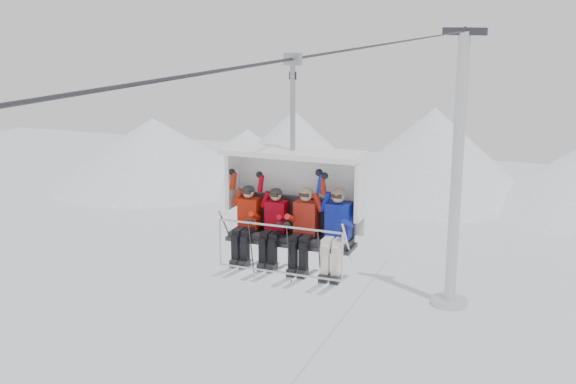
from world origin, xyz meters
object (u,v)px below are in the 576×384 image
(chairlift_carrier, at_px, (295,195))
(skier_far_right, at_px, (337,228))
(skier_far_left, at_px, (247,220))
(skier_center_left, at_px, (274,224))
(skier_center_right, at_px, (304,225))
(lift_tower_right, at_px, (456,192))

(chairlift_carrier, xyz_separation_m, skier_far_right, (0.94, -0.30, -0.48))
(skier_far_left, height_order, skier_far_right, skier_far_right)
(skier_far_left, height_order, skier_center_left, skier_far_left)
(skier_center_right, bearing_deg, chairlift_carrier, 134.71)
(skier_center_left, height_order, skier_far_right, skier_far_right)
(skier_center_right, bearing_deg, lift_tower_right, 90.80)
(chairlift_carrier, relative_size, skier_center_right, 2.32)
(skier_center_right, xyz_separation_m, skier_far_right, (0.63, 0.00, 0.02))
(lift_tower_right, bearing_deg, skier_far_left, -92.28)
(chairlift_carrier, xyz_separation_m, skier_center_left, (-0.30, -0.32, -0.53))
(skier_far_left, bearing_deg, chairlift_carrier, 19.81)
(lift_tower_right, height_order, skier_far_right, lift_tower_right)
(skier_far_right, bearing_deg, skier_far_left, -179.63)
(skier_far_left, height_order, skier_center_right, skier_center_right)
(chairlift_carrier, relative_size, skier_far_right, 2.24)
(skier_far_left, xyz_separation_m, skier_far_right, (1.81, 0.01, 0.05))
(skier_center_left, xyz_separation_m, skier_far_right, (1.24, 0.01, 0.05))
(skier_far_right, bearing_deg, skier_center_right, -179.61)
(chairlift_carrier, distance_m, skier_center_left, 0.68)
(lift_tower_right, distance_m, skier_far_right, 22.40)
(chairlift_carrier, bearing_deg, skier_far_left, -160.19)
(lift_tower_right, distance_m, chairlift_carrier, 22.19)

